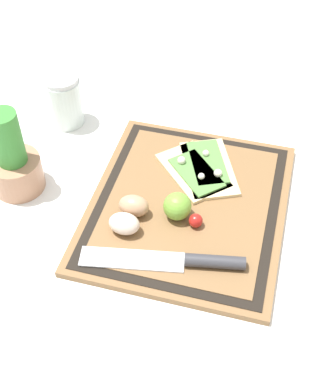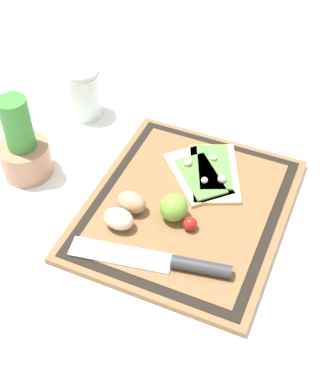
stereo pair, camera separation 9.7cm
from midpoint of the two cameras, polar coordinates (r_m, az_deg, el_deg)
The scene contains 11 objects.
ground_plane at distance 0.99m, azimuth -0.34°, elevation -1.95°, with size 6.00×6.00×0.00m, color white.
cutting_board at distance 0.98m, azimuth -0.34°, elevation -1.65°, with size 0.41×0.35×0.02m.
pizza_slice_near at distance 1.03m, azimuth 2.08°, elevation 2.55°, with size 0.18×0.14×0.02m.
pizza_slice_far at distance 1.02m, azimuth 0.41°, elevation 2.10°, with size 0.17×0.17×0.02m.
knife at distance 0.88m, azimuth -0.46°, elevation -7.54°, with size 0.08×0.28×0.02m.
egg_brown at distance 0.95m, azimuth -6.22°, elevation -1.63°, with size 0.04×0.05×0.04m, color tan.
egg_pink at distance 0.92m, azimuth -7.33°, elevation -3.53°, with size 0.04×0.05×0.04m, color beige.
lime at distance 0.94m, azimuth -1.59°, elevation -1.69°, with size 0.05×0.05×0.05m, color #70A838.
cherry_tomato_red at distance 0.93m, azimuth 0.37°, elevation -3.23°, with size 0.02×0.02×0.02m, color red.
herb_pot at distance 1.04m, azimuth -18.38°, elevation 2.84°, with size 0.10×0.10×0.17m.
sauce_jar at distance 1.17m, azimuth -13.01°, elevation 9.13°, with size 0.08×0.08×0.11m.
Camera 1 is at (-0.64, -0.13, 0.74)m, focal length 50.00 mm.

